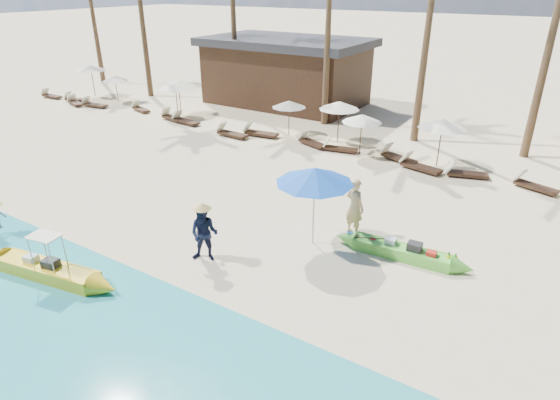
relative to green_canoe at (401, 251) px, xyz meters
The scene contains 31 objects.
ground 5.93m from the green_canoe, 156.72° to the right, with size 240.00×240.00×0.00m, color beige.
wet_sand_strip 9.14m from the green_canoe, 126.55° to the right, with size 240.00×4.50×0.01m, color tan.
green_canoe is the anchor object (origin of this frame).
yellow_canoe 10.46m from the green_canoe, 141.98° to the right, with size 5.42×1.28×1.41m.
tourist 2.11m from the green_canoe, 162.82° to the left, with size 0.72×0.48×1.99m, color tan.
vendor_green 6.04m from the green_canoe, 146.70° to the right, with size 0.87×0.68×1.79m, color #131935.
blue_umbrella 3.54m from the green_canoe, 166.19° to the right, with size 2.42×2.42×2.61m.
resort_parasol_0 28.19m from the green_canoe, 160.25° to the left, with size 2.19×2.19×2.26m.
lounger_0_left 29.57m from the green_canoe, 165.55° to the left, with size 1.76×0.57×0.59m.
lounger_0_right 27.28m from the green_canoe, 163.76° to the left, with size 1.84×1.00×0.60m.
resort_parasol_1 25.18m from the green_canoe, 158.87° to the left, with size 1.77×1.77×1.83m.
lounger_1_left 26.29m from the green_canoe, 164.61° to the left, with size 1.81×1.06×0.59m.
lounger_1_right 24.85m from the green_canoe, 163.00° to the left, with size 1.88×0.81×0.62m.
resort_parasol_2 19.83m from the green_canoe, 152.71° to the left, with size 2.08×2.08×2.14m.
lounger_2_left 21.88m from the green_canoe, 158.07° to the left, with size 1.73×0.97×0.56m.
resort_parasol_3 19.34m from the green_canoe, 153.81° to the left, with size 2.05×2.05×2.11m.
lounger_3_left 18.66m from the green_canoe, 155.73° to the left, with size 1.86×0.88×0.61m.
lounger_3_right 17.51m from the green_canoe, 154.55° to the left, with size 1.93×0.78×0.64m.
resort_parasol_4 13.10m from the green_canoe, 136.60° to the left, with size 1.84×1.84×1.90m.
lounger_4_left 13.84m from the green_canoe, 149.78° to the left, with size 1.91×0.66×0.64m.
lounger_4_right 13.26m from the green_canoe, 143.71° to the left, with size 2.02×0.86×0.66m.
resort_parasol_5 11.51m from the green_canoe, 125.64° to the left, with size 2.09×2.09×2.16m.
lounger_5_left 10.96m from the green_canoe, 133.24° to the left, with size 1.86×1.10×0.60m.
resort_parasol_6 9.57m from the green_canoe, 121.10° to the left, with size 1.93×1.93×1.98m.
lounger_6_left 9.86m from the green_canoe, 126.86° to the left, with size 1.78×0.83×0.58m.
lounger_6_right 8.73m from the green_canoe, 110.34° to the left, with size 1.94×1.15×0.63m.
resort_parasol_7 8.76m from the green_canoe, 98.21° to the left, with size 2.14×2.14×2.20m.
lounger_7_left 7.73m from the green_canoe, 103.31° to the left, with size 1.99×1.00×0.65m.
lounger_7_right 7.76m from the green_canoe, 88.87° to the left, with size 1.87×1.07×0.61m.
lounger_8_left 8.38m from the green_canoe, 70.25° to the left, with size 1.82×1.07×0.59m.
pavilion_west 20.36m from the green_canoe, 131.56° to the left, with size 10.80×6.60×4.30m.
Camera 1 is at (8.83, -10.06, 7.76)m, focal length 30.00 mm.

